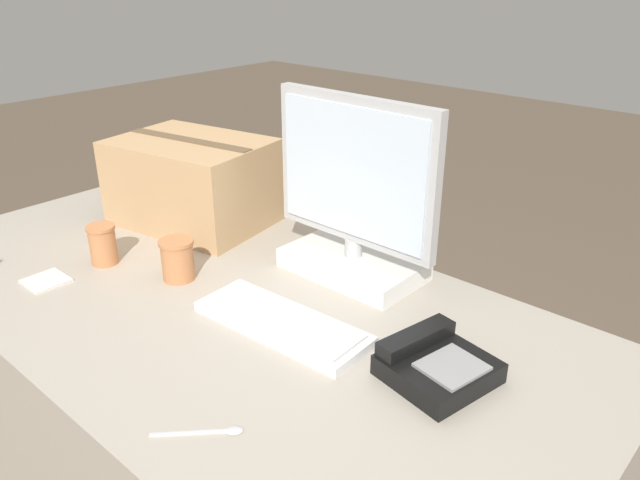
{
  "coord_description": "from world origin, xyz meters",
  "views": [
    {
      "loc": [
        1.03,
        -0.8,
        1.46
      ],
      "look_at": [
        0.18,
        0.15,
        0.88
      ],
      "focal_mm": 35.0,
      "sensor_mm": 36.0,
      "label": 1
    }
  ],
  "objects_px": {
    "monitor": "(354,209)",
    "keyboard": "(281,323)",
    "spoon": "(211,432)",
    "cardboard_box": "(193,182)",
    "desk_phone": "(435,364)",
    "sticky_note_pad": "(46,281)",
    "paper_cup_right": "(178,259)",
    "paper_cup_left": "(103,244)"
  },
  "relations": [
    {
      "from": "spoon",
      "to": "monitor",
      "type": "bearing_deg",
      "value": 60.88
    },
    {
      "from": "paper_cup_right",
      "to": "cardboard_box",
      "type": "xyz_separation_m",
      "value": [
        -0.27,
        0.26,
        0.07
      ]
    },
    {
      "from": "cardboard_box",
      "to": "desk_phone",
      "type": "bearing_deg",
      "value": -10.37
    },
    {
      "from": "sticky_note_pad",
      "to": "cardboard_box",
      "type": "bearing_deg",
      "value": 94.1
    },
    {
      "from": "keyboard",
      "to": "sticky_note_pad",
      "type": "relative_size",
      "value": 4.31
    },
    {
      "from": "monitor",
      "to": "cardboard_box",
      "type": "bearing_deg",
      "value": -174.78
    },
    {
      "from": "spoon",
      "to": "sticky_note_pad",
      "type": "xyz_separation_m",
      "value": [
        -0.72,
        0.07,
        0.0
      ]
    },
    {
      "from": "sticky_note_pad",
      "to": "monitor",
      "type": "bearing_deg",
      "value": 45.44
    },
    {
      "from": "desk_phone",
      "to": "spoon",
      "type": "distance_m",
      "value": 0.43
    },
    {
      "from": "paper_cup_left",
      "to": "paper_cup_right",
      "type": "distance_m",
      "value": 0.23
    },
    {
      "from": "paper_cup_left",
      "to": "cardboard_box",
      "type": "bearing_deg",
      "value": 98.63
    },
    {
      "from": "paper_cup_left",
      "to": "sticky_note_pad",
      "type": "xyz_separation_m",
      "value": [
        -0.02,
        -0.15,
        -0.05
      ]
    },
    {
      "from": "monitor",
      "to": "spoon",
      "type": "xyz_separation_m",
      "value": [
        0.19,
        -0.61,
        -0.17
      ]
    },
    {
      "from": "sticky_note_pad",
      "to": "paper_cup_right",
      "type": "bearing_deg",
      "value": 44.94
    },
    {
      "from": "paper_cup_right",
      "to": "monitor",
      "type": "bearing_deg",
      "value": 45.82
    },
    {
      "from": "paper_cup_left",
      "to": "sticky_note_pad",
      "type": "bearing_deg",
      "value": -95.84
    },
    {
      "from": "cardboard_box",
      "to": "sticky_note_pad",
      "type": "xyz_separation_m",
      "value": [
        0.04,
        -0.49,
        -0.12
      ]
    },
    {
      "from": "paper_cup_left",
      "to": "paper_cup_right",
      "type": "relative_size",
      "value": 1.01
    },
    {
      "from": "paper_cup_right",
      "to": "cardboard_box",
      "type": "bearing_deg",
      "value": 135.77
    },
    {
      "from": "monitor",
      "to": "desk_phone",
      "type": "height_order",
      "value": "monitor"
    },
    {
      "from": "keyboard",
      "to": "sticky_note_pad",
      "type": "distance_m",
      "value": 0.63
    },
    {
      "from": "paper_cup_left",
      "to": "spoon",
      "type": "xyz_separation_m",
      "value": [
        0.71,
        -0.23,
        -0.05
      ]
    },
    {
      "from": "monitor",
      "to": "keyboard",
      "type": "distance_m",
      "value": 0.35
    },
    {
      "from": "paper_cup_left",
      "to": "spoon",
      "type": "relative_size",
      "value": 0.85
    },
    {
      "from": "spoon",
      "to": "cardboard_box",
      "type": "bearing_deg",
      "value": 97.22
    },
    {
      "from": "monitor",
      "to": "keyboard",
      "type": "bearing_deg",
      "value": -80.95
    },
    {
      "from": "paper_cup_right",
      "to": "keyboard",
      "type": "bearing_deg",
      "value": 1.37
    },
    {
      "from": "desk_phone",
      "to": "monitor",
      "type": "bearing_deg",
      "value": 160.54
    },
    {
      "from": "paper_cup_right",
      "to": "spoon",
      "type": "height_order",
      "value": "paper_cup_right"
    },
    {
      "from": "keyboard",
      "to": "paper_cup_right",
      "type": "distance_m",
      "value": 0.35
    },
    {
      "from": "keyboard",
      "to": "paper_cup_right",
      "type": "height_order",
      "value": "paper_cup_right"
    },
    {
      "from": "paper_cup_right",
      "to": "sticky_note_pad",
      "type": "xyz_separation_m",
      "value": [
        -0.23,
        -0.23,
        -0.05
      ]
    },
    {
      "from": "paper_cup_right",
      "to": "sticky_note_pad",
      "type": "bearing_deg",
      "value": -135.06
    },
    {
      "from": "monitor",
      "to": "paper_cup_right",
      "type": "xyz_separation_m",
      "value": [
        -0.3,
        -0.31,
        -0.12
      ]
    },
    {
      "from": "paper_cup_left",
      "to": "monitor",
      "type": "bearing_deg",
      "value": 36.82
    },
    {
      "from": "desk_phone",
      "to": "paper_cup_left",
      "type": "bearing_deg",
      "value": -158.96
    },
    {
      "from": "desk_phone",
      "to": "paper_cup_left",
      "type": "xyz_separation_m",
      "value": [
        -0.9,
        -0.16,
        0.03
      ]
    },
    {
      "from": "monitor",
      "to": "cardboard_box",
      "type": "height_order",
      "value": "monitor"
    },
    {
      "from": "paper_cup_right",
      "to": "spoon",
      "type": "xyz_separation_m",
      "value": [
        0.49,
        -0.3,
        -0.05
      ]
    },
    {
      "from": "keyboard",
      "to": "spoon",
      "type": "xyz_separation_m",
      "value": [
        0.14,
        -0.31,
        -0.01
      ]
    },
    {
      "from": "monitor",
      "to": "cardboard_box",
      "type": "distance_m",
      "value": 0.57
    },
    {
      "from": "desk_phone",
      "to": "sticky_note_pad",
      "type": "relative_size",
      "value": 2.26
    }
  ]
}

